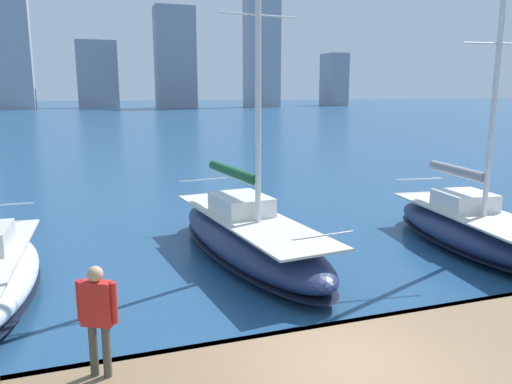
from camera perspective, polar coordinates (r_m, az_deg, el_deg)
The scene contains 5 objects.
dock_pier at distance 8.80m, azimuth 10.03°, elevation -18.65°, with size 28.00×2.80×0.60m.
city_skyline at distance 164.70m, azimuth -21.47°, elevation 16.08°, with size 167.36×24.15×54.95m.
sailboat_grey at distance 17.44m, azimuth 23.30°, elevation -3.67°, with size 3.46×7.71×9.70m.
sailboat_forest at distance 14.89m, azimuth -0.92°, elevation -4.95°, with size 3.40×8.99×10.61m.
person_red_shirt at distance 8.10m, azimuth -17.66°, elevation -12.82°, with size 0.59×0.40×1.78m.
Camera 1 is at (3.80, 6.52, 4.92)m, focal length 35.00 mm.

